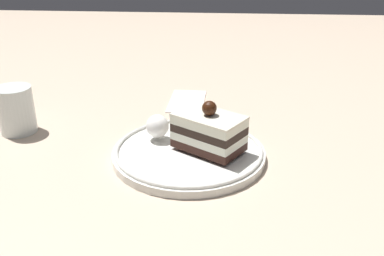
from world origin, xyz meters
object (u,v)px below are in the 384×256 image
drink_glass_near (16,111)px  folded_napkin (187,101)px  cake_slice (209,132)px  whipped_cream_dollop (157,126)px  fork (195,123)px  dessert_plate (192,151)px

drink_glass_near → folded_napkin: bearing=-149.6°
cake_slice → whipped_cream_dollop: (0.08, -0.04, -0.01)m
cake_slice → folded_napkin: cake_slice is taller
fork → folded_napkin: 0.15m
folded_napkin → fork: bearing=99.9°
fork → drink_glass_near: (0.29, 0.01, 0.02)m
fork → drink_glass_near: drink_glass_near is taller
whipped_cream_dollop → drink_glass_near: drink_glass_near is taller
dessert_plate → cake_slice: bearing=166.3°
dessert_plate → cake_slice: size_ratio=1.97×
dessert_plate → folded_napkin: size_ratio=1.87×
cake_slice → fork: cake_slice is taller
dessert_plate → fork: size_ratio=1.86×
dessert_plate → whipped_cream_dollop: bearing=-27.7°
dessert_plate → drink_glass_near: drink_glass_near is taller
whipped_cream_dollop → fork: (-0.05, -0.05, -0.02)m
fork → drink_glass_near: 0.30m
dessert_plate → drink_glass_near: bearing=-12.7°
fork → folded_napkin: bearing=-80.1°
cake_slice → folded_napkin: bearing=-77.4°
drink_glass_near → fork: bearing=-177.8°
whipped_cream_dollop → fork: size_ratio=0.29×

